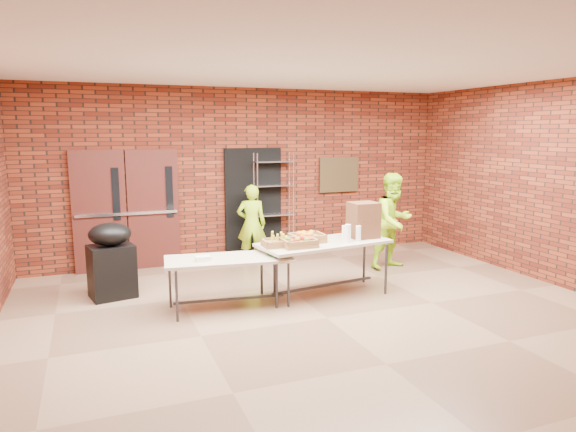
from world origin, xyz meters
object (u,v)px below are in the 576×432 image
Objects in this scene: table_left at (229,262)px; covered_grill at (111,260)px; wire_rack at (274,206)px; volunteer_woman at (252,224)px; volunteer_man at (394,221)px; table_right at (324,246)px; coffee_dispenser at (363,220)px.

covered_grill is (-1.48, 1.06, -0.09)m from table_left.
wire_rack is 1.38× the size of volunteer_woman.
table_left is 1.62× the size of covered_grill.
volunteer_woman is 2.56m from volunteer_man.
table_left is 1.46m from table_right.
coffee_dispenser is 3.78m from covered_grill.
volunteer_woman is at bearing 72.86° from table_left.
table_left is 3.32× the size of coffee_dispenser.
wire_rack is 1.12× the size of table_left.
coffee_dispenser is 2.42m from volunteer_woman.
covered_grill is at bearing 151.88° from table_left.
table_right is at bearing -30.60° from covered_grill.
table_left is (-1.53, -2.45, -0.36)m from wire_rack.
wire_rack is 2.26m from volunteer_man.
wire_rack reaches higher than table_right.
volunteer_woman is at bearing 137.95° from volunteer_man.
volunteer_man is (4.73, -0.06, 0.29)m from covered_grill.
covered_grill is 0.66× the size of volunteer_man.
volunteer_man is (1.11, 0.87, -0.23)m from coffee_dispenser.
table_left is 3.41m from volunteer_man.
table_left is 1.06× the size of volunteer_man.
coffee_dispenser reaches higher than table_left.
volunteer_woman is 0.86× the size of volunteer_man.
table_right is 2.22m from volunteer_woman.
coffee_dispenser is at bearing -2.14° from table_right.
covered_grill is 4.74m from volunteer_man.
covered_grill is 2.77m from volunteer_woman.
wire_rack is 0.98× the size of table_right.
coffee_dispenser is at bearing -74.24° from wire_rack.
table_right is 0.77m from coffee_dispenser.
table_right reaches higher than table_left.
table_right is 2.03m from volunteer_man.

